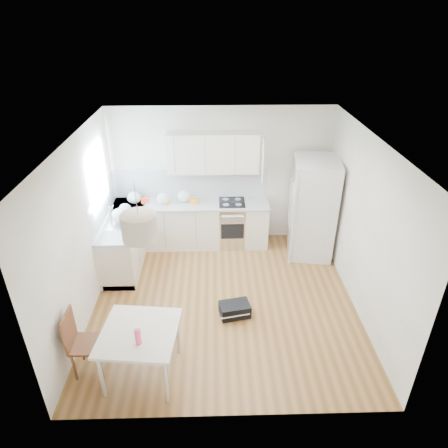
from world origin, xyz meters
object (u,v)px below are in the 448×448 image
refrigerator (313,208)px  dining_table (140,336)px  gym_bag (235,309)px  dining_chair (88,343)px

refrigerator → dining_table: bearing=-125.9°
refrigerator → dining_table: refrigerator is taller
dining_table → gym_bag: bearing=47.2°
dining_chair → gym_bag: (1.95, 1.00, -0.37)m
dining_table → dining_chair: dining_chair is taller
dining_chair → gym_bag: size_ratio=2.06×
refrigerator → dining_chair: (-3.51, -2.83, -0.47)m
refrigerator → dining_table: 4.07m
refrigerator → gym_bag: bearing=-122.5°
dining_chair → gym_bag: dining_chair is taller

